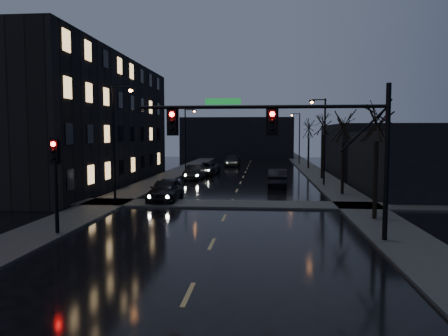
% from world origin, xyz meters
% --- Properties ---
extents(ground, '(160.00, 160.00, 0.00)m').
position_xyz_m(ground, '(0.00, 0.00, 0.00)').
color(ground, black).
rests_on(ground, ground).
extents(sidewalk_left, '(3.00, 140.00, 0.12)m').
position_xyz_m(sidewalk_left, '(-8.50, 35.00, 0.06)').
color(sidewalk_left, '#2D2D2B').
rests_on(sidewalk_left, ground).
extents(sidewalk_right, '(3.00, 140.00, 0.12)m').
position_xyz_m(sidewalk_right, '(8.50, 35.00, 0.06)').
color(sidewalk_right, '#2D2D2B').
rests_on(sidewalk_right, ground).
extents(sidewalk_cross, '(40.00, 3.00, 0.12)m').
position_xyz_m(sidewalk_cross, '(0.00, 18.50, 0.06)').
color(sidewalk_cross, '#2D2D2B').
rests_on(sidewalk_cross, ground).
extents(apartment_block, '(12.00, 30.00, 12.00)m').
position_xyz_m(apartment_block, '(-16.50, 30.00, 6.00)').
color(apartment_block, black).
rests_on(apartment_block, ground).
extents(commercial_right_near, '(10.00, 14.00, 5.00)m').
position_xyz_m(commercial_right_near, '(15.50, 26.00, 2.50)').
color(commercial_right_near, black).
rests_on(commercial_right_near, ground).
extents(commercial_right_far, '(12.00, 18.00, 6.00)m').
position_xyz_m(commercial_right_far, '(17.00, 48.00, 3.00)').
color(commercial_right_far, black).
rests_on(commercial_right_far, ground).
extents(far_block, '(22.00, 10.00, 8.00)m').
position_xyz_m(far_block, '(-3.00, 78.00, 4.00)').
color(far_block, black).
rests_on(far_block, ground).
extents(signal_mast, '(11.11, 0.41, 7.00)m').
position_xyz_m(signal_mast, '(3.85, 9.00, 4.87)').
color(signal_mast, black).
rests_on(signal_mast, ground).
extents(signal_pole_left, '(0.35, 0.41, 4.53)m').
position_xyz_m(signal_pole_left, '(-7.50, 8.99, 3.01)').
color(signal_pole_left, black).
rests_on(signal_pole_left, ground).
extents(tree_near, '(3.52, 3.52, 8.08)m').
position_xyz_m(tree_near, '(8.40, 14.00, 6.22)').
color(tree_near, black).
rests_on(tree_near, ground).
extents(tree_mid_a, '(3.30, 3.30, 7.58)m').
position_xyz_m(tree_mid_a, '(8.40, 24.00, 5.83)').
color(tree_mid_a, black).
rests_on(tree_mid_a, ground).
extents(tree_mid_b, '(3.74, 3.74, 8.59)m').
position_xyz_m(tree_mid_b, '(8.40, 36.00, 6.61)').
color(tree_mid_b, black).
rests_on(tree_mid_b, ground).
extents(tree_far, '(3.43, 3.43, 7.88)m').
position_xyz_m(tree_far, '(8.40, 50.00, 6.06)').
color(tree_far, black).
rests_on(tree_far, ground).
extents(streetlight_l_near, '(1.53, 0.28, 8.00)m').
position_xyz_m(streetlight_l_near, '(-7.58, 18.00, 4.77)').
color(streetlight_l_near, black).
rests_on(streetlight_l_near, ground).
extents(streetlight_l_far, '(1.53, 0.28, 8.00)m').
position_xyz_m(streetlight_l_far, '(-7.58, 45.00, 4.77)').
color(streetlight_l_far, black).
rests_on(streetlight_l_far, ground).
extents(streetlight_r_mid, '(1.53, 0.28, 8.00)m').
position_xyz_m(streetlight_r_mid, '(7.58, 30.00, 4.77)').
color(streetlight_r_mid, black).
rests_on(streetlight_r_mid, ground).
extents(streetlight_r_far, '(1.53, 0.28, 8.00)m').
position_xyz_m(streetlight_r_far, '(7.58, 58.00, 4.77)').
color(streetlight_r_far, black).
rests_on(streetlight_r_far, ground).
extents(oncoming_car_a, '(2.05, 4.93, 1.67)m').
position_xyz_m(oncoming_car_a, '(-4.68, 19.68, 0.83)').
color(oncoming_car_a, black).
rests_on(oncoming_car_a, ground).
extents(oncoming_car_b, '(1.87, 4.75, 1.54)m').
position_xyz_m(oncoming_car_b, '(-4.98, 34.74, 0.77)').
color(oncoming_car_b, black).
rests_on(oncoming_car_b, ground).
extents(oncoming_car_c, '(3.07, 5.55, 1.47)m').
position_xyz_m(oncoming_car_c, '(-4.48, 39.98, 0.74)').
color(oncoming_car_c, black).
rests_on(oncoming_car_c, ground).
extents(oncoming_car_d, '(2.38, 5.49, 1.57)m').
position_xyz_m(oncoming_car_d, '(-2.36, 54.52, 0.79)').
color(oncoming_car_d, black).
rests_on(oncoming_car_d, ground).
extents(lead_car, '(1.92, 4.91, 1.59)m').
position_xyz_m(lead_car, '(3.56, 29.67, 0.80)').
color(lead_car, black).
rests_on(lead_car, ground).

